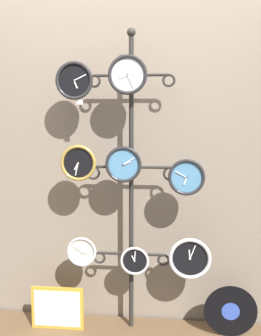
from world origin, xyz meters
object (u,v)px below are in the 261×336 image
(clock_top_center, at_px, (128,75))
(clock_middle_left, at_px, (78,163))
(clock_bottom_left, at_px, (82,252))
(vinyl_record, at_px, (231,311))
(picture_frame, at_px, (57,308))
(clock_top_left, at_px, (74,81))
(clock_bottom_center, at_px, (135,261))
(clock_middle_right, at_px, (187,177))
(clock_bottom_right, at_px, (190,258))
(clock_middle_center, at_px, (123,164))
(display_stand, at_px, (131,254))

(clock_top_center, bearing_deg, clock_middle_left, -177.94)
(clock_middle_left, relative_size, clock_bottom_left, 1.16)
(vinyl_record, xyz_separation_m, picture_frame, (-1.20, -0.03, -0.03))
(clock_top_left, xyz_separation_m, clock_bottom_left, (0.03, -0.01, -1.15))
(clock_top_left, relative_size, clock_bottom_center, 1.26)
(clock_middle_right, bearing_deg, clock_top_left, 178.28)
(clock_top_center, distance_m, clock_bottom_left, 1.23)
(clock_bottom_center, xyz_separation_m, clock_bottom_right, (0.37, -0.02, 0.04))
(clock_bottom_right, bearing_deg, clock_bottom_left, 179.44)
(clock_top_left, xyz_separation_m, vinyl_record, (1.05, 0.01, -1.54))
(clock_middle_right, bearing_deg, clock_middle_center, 179.30)
(clock_bottom_right, xyz_separation_m, vinyl_record, (0.28, 0.03, -0.37))
(clock_top_left, bearing_deg, clock_bottom_center, 1.00)
(display_stand, bearing_deg, clock_top_center, -97.30)
(clock_top_center, distance_m, picture_frame, 1.68)
(clock_middle_center, xyz_separation_m, clock_middle_right, (0.41, -0.01, -0.08))
(clock_bottom_center, xyz_separation_m, picture_frame, (-0.54, -0.02, -0.36))
(clock_top_left, height_order, clock_top_center, clock_top_center)
(clock_middle_right, height_order, clock_bottom_right, clock_middle_right)
(clock_bottom_left, bearing_deg, clock_middle_center, -2.32)
(display_stand, relative_size, vinyl_record, 5.93)
(clock_top_left, distance_m, picture_frame, 1.58)
(clock_middle_center, distance_m, clock_bottom_left, 0.67)
(clock_bottom_center, bearing_deg, clock_bottom_right, -2.98)
(clock_top_left, xyz_separation_m, clock_middle_right, (0.74, -0.02, -0.62))
(clock_bottom_center, bearing_deg, clock_middle_center, -161.76)
(clock_middle_left, xyz_separation_m, clock_bottom_center, (0.37, 0.04, -0.67))
(clock_middle_right, height_order, clock_bottom_left, clock_middle_right)
(clock_bottom_center, bearing_deg, clock_middle_left, -173.84)
(clock_middle_left, bearing_deg, clock_bottom_left, 76.77)
(vinyl_record, bearing_deg, clock_top_center, -177.17)
(clock_top_left, relative_size, vinyl_record, 0.70)
(clock_middle_left, distance_m, vinyl_record, 1.43)
(clock_bottom_right, bearing_deg, vinyl_record, 5.20)
(clock_bottom_center, relative_size, clock_bottom_right, 0.70)
(picture_frame, bearing_deg, display_stand, 10.25)
(clock_top_left, bearing_deg, picture_frame, -175.25)
(clock_bottom_left, xyz_separation_m, picture_frame, (-0.18, -0.01, -0.42))
(clock_bottom_left, bearing_deg, vinyl_record, 1.03)
(clock_middle_right, distance_m, clock_bottom_left, 0.88)
(picture_frame, bearing_deg, clock_middle_center, -0.59)
(display_stand, relative_size, clock_middle_center, 8.80)
(clock_middle_left, bearing_deg, clock_middle_right, 0.89)
(clock_top_center, distance_m, clock_middle_left, 0.65)
(vinyl_record, bearing_deg, display_stand, 174.37)
(clock_middle_left, bearing_deg, vinyl_record, 2.58)
(display_stand, xyz_separation_m, clock_middle_center, (-0.04, -0.10, 0.64))
(clock_middle_left, relative_size, picture_frame, 0.64)
(picture_frame, bearing_deg, clock_bottom_right, -0.01)
(clock_bottom_left, bearing_deg, clock_middle_left, -103.23)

